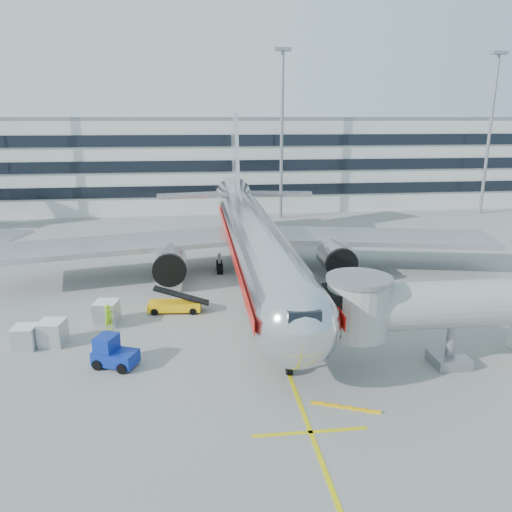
{
  "coord_description": "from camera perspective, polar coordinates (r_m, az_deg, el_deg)",
  "views": [
    {
      "loc": [
        -5.43,
        -35.58,
        15.45
      ],
      "look_at": [
        -0.44,
        5.42,
        4.0
      ],
      "focal_mm": 35.0,
      "sensor_mm": 36.0,
      "label": 1
    }
  ],
  "objects": [
    {
      "name": "light_mast_centre",
      "position": [
        78.74,
        2.98,
        15.06
      ],
      "size": [
        2.4,
        1.2,
        25.45
      ],
      "color": "gray",
      "rests_on": "ground"
    },
    {
      "name": "belt_loader",
      "position": [
        41.79,
        -9.27,
        -5.52
      ],
      "size": [
        4.57,
        1.95,
        2.16
      ],
      "color": "#FFB90A",
      "rests_on": "ground"
    },
    {
      "name": "terminal",
      "position": [
        94.0,
        -3.67,
        10.8
      ],
      "size": [
        150.0,
        24.25,
        15.6
      ],
      "color": "silver",
      "rests_on": "ground"
    },
    {
      "name": "stop_bar",
      "position": [
        27.09,
        6.25,
        -19.37
      ],
      "size": [
        6.0,
        0.25,
        0.01
      ],
      "primitive_type": "cube",
      "color": "yellow",
      "rests_on": "ground"
    },
    {
      "name": "ground",
      "position": [
        39.17,
        1.61,
        -7.75
      ],
      "size": [
        180.0,
        180.0,
        0.0
      ],
      "primitive_type": "plane",
      "color": "gray",
      "rests_on": "ground"
    },
    {
      "name": "baggage_tug",
      "position": [
        33.86,
        -16.06,
        -10.63
      ],
      "size": [
        3.12,
        2.56,
        2.05
      ],
      "color": "navy",
      "rests_on": "ground"
    },
    {
      "name": "light_mast_east",
      "position": [
        90.94,
        25.26,
        13.71
      ],
      "size": [
        2.4,
        1.2,
        25.45
      ],
      "color": "gray",
      "rests_on": "ground"
    },
    {
      "name": "main_jet",
      "position": [
        48.92,
        -0.38,
        2.24
      ],
      "size": [
        50.95,
        48.7,
        16.06
      ],
      "color": "silver",
      "rests_on": "ground"
    },
    {
      "name": "cargo_container_left",
      "position": [
        38.44,
        -24.86,
        -8.42
      ],
      "size": [
        1.61,
        1.61,
        1.62
      ],
      "color": "#B4B7BC",
      "rests_on": "ground"
    },
    {
      "name": "jet_bridge",
      "position": [
        34.71,
        24.16,
        -5.41
      ],
      "size": [
        17.8,
        4.5,
        7.0
      ],
      "color": "silver",
      "rests_on": "ground"
    },
    {
      "name": "lead_in_line",
      "position": [
        48.44,
        -0.14,
        -3.1
      ],
      "size": [
        0.25,
        70.0,
        0.01
      ],
      "primitive_type": "cube",
      "color": "yellow",
      "rests_on": "ground"
    },
    {
      "name": "cargo_container_front",
      "position": [
        38.23,
        -22.23,
        -8.12
      ],
      "size": [
        1.89,
        1.89,
        1.77
      ],
      "color": "#B4B7BC",
      "rests_on": "ground"
    },
    {
      "name": "cargo_container_right",
      "position": [
        40.59,
        -16.69,
        -6.19
      ],
      "size": [
        1.93,
        1.93,
        1.81
      ],
      "color": "#B4B7BC",
      "rests_on": "ground"
    },
    {
      "name": "ramp_worker",
      "position": [
        39.34,
        -16.51,
        -6.72
      ],
      "size": [
        0.81,
        0.88,
        2.02
      ],
      "primitive_type": "imported",
      "rotation": [
        0.0,
        0.0,
        0.97
      ],
      "color": "#9CF119",
      "rests_on": "ground"
    }
  ]
}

